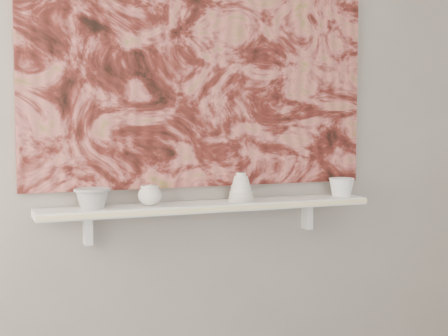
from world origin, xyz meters
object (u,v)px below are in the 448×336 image
bowl_grey (92,198)px  bell_vessel (241,187)px  bowl_white (341,187)px  painting (203,55)px  cup_cream (150,195)px  shelf (210,206)px

bowl_grey → bell_vessel: (0.62, 0.00, 0.02)m
bowl_grey → bell_vessel: 0.62m
bowl_white → painting: bearing=172.7°
bell_vessel → bowl_white: bell_vessel is taller
painting → cup_cream: bearing=-162.5°
shelf → cup_cream: size_ratio=15.27×
shelf → painting: size_ratio=0.93×
shelf → bowl_grey: (-0.48, 0.00, 0.06)m
shelf → bowl_grey: 0.48m
bell_vessel → shelf: bearing=180.0°
bowl_grey → bell_vessel: bearing=0.0°
painting → bell_vessel: 0.57m
shelf → bell_vessel: 0.16m
painting → bowl_white: bearing=-7.3°
painting → bowl_white: painting is taller
shelf → bell_vessel: size_ratio=11.61×
shelf → bowl_white: size_ratio=12.32×
shelf → bowl_grey: bearing=180.0°
cup_cream → bell_vessel: (0.39, 0.00, 0.02)m
bowl_grey → bowl_white: bearing=0.0°
painting → bell_vessel: bearing=-30.3°
bowl_grey → bell_vessel: bell_vessel is taller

